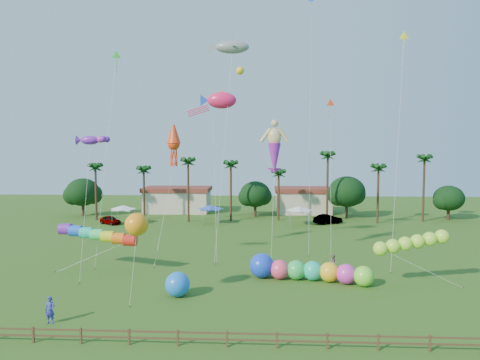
{
  "coord_description": "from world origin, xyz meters",
  "views": [
    {
      "loc": [
        2.01,
        -30.96,
        11.87
      ],
      "look_at": [
        0.0,
        10.0,
        9.0
      ],
      "focal_mm": 32.0,
      "sensor_mm": 36.0,
      "label": 1
    }
  ],
  "objects_px": {
    "caterpillar_inflatable": "(305,270)",
    "spectator_b": "(333,263)",
    "car_b": "(328,219)",
    "spectator_a": "(50,310)",
    "car_a": "(110,220)",
    "blue_ball": "(177,284)"
  },
  "relations": [
    {
      "from": "spectator_b",
      "to": "caterpillar_inflatable",
      "type": "height_order",
      "value": "caterpillar_inflatable"
    },
    {
      "from": "blue_ball",
      "to": "car_a",
      "type": "bearing_deg",
      "value": 117.73
    },
    {
      "from": "car_a",
      "to": "blue_ball",
      "type": "relative_size",
      "value": 1.97
    },
    {
      "from": "spectator_a",
      "to": "caterpillar_inflatable",
      "type": "distance_m",
      "value": 21.25
    },
    {
      "from": "car_a",
      "to": "blue_ball",
      "type": "distance_m",
      "value": 37.49
    },
    {
      "from": "car_a",
      "to": "car_b",
      "type": "xyz_separation_m",
      "value": [
        34.99,
        2.0,
        0.09
      ]
    },
    {
      "from": "car_a",
      "to": "car_b",
      "type": "distance_m",
      "value": 35.05
    },
    {
      "from": "caterpillar_inflatable",
      "to": "blue_ball",
      "type": "xyz_separation_m",
      "value": [
        -10.78,
        -4.75,
        0.05
      ]
    },
    {
      "from": "car_b",
      "to": "car_a",
      "type": "bearing_deg",
      "value": 66.53
    },
    {
      "from": "spectator_b",
      "to": "blue_ball",
      "type": "bearing_deg",
      "value": -101.81
    },
    {
      "from": "caterpillar_inflatable",
      "to": "spectator_a",
      "type": "bearing_deg",
      "value": -137.76
    },
    {
      "from": "car_b",
      "to": "blue_ball",
      "type": "relative_size",
      "value": 2.3
    },
    {
      "from": "spectator_a",
      "to": "spectator_b",
      "type": "distance_m",
      "value": 25.71
    },
    {
      "from": "spectator_a",
      "to": "caterpillar_inflatable",
      "type": "bearing_deg",
      "value": 33.11
    },
    {
      "from": "car_a",
      "to": "spectator_a",
      "type": "xyz_separation_m",
      "value": [
        9.78,
        -38.98,
        0.27
      ]
    },
    {
      "from": "car_b",
      "to": "spectator_a",
      "type": "relative_size",
      "value": 2.47
    },
    {
      "from": "car_b",
      "to": "spectator_a",
      "type": "distance_m",
      "value": 48.11
    },
    {
      "from": "spectator_a",
      "to": "car_b",
      "type": "bearing_deg",
      "value": 61.73
    },
    {
      "from": "car_a",
      "to": "caterpillar_inflatable",
      "type": "height_order",
      "value": "caterpillar_inflatable"
    },
    {
      "from": "car_b",
      "to": "caterpillar_inflatable",
      "type": "bearing_deg",
      "value": 140.73
    },
    {
      "from": "spectator_b",
      "to": "car_b",
      "type": "bearing_deg",
      "value": 130.04
    },
    {
      "from": "caterpillar_inflatable",
      "to": "spectator_b",
      "type": "bearing_deg",
      "value": 60.12
    }
  ]
}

